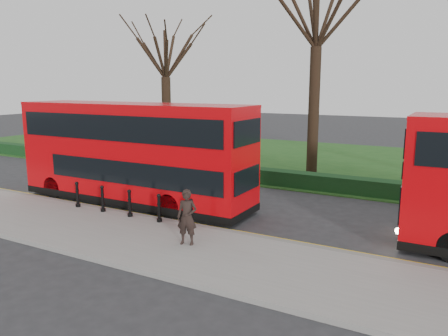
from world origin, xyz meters
The scene contains 12 objects.
ground centered at (0.00, 0.00, 0.00)m, with size 120.00×120.00×0.00m, color #28282B.
pavement centered at (0.00, -3.00, 0.07)m, with size 60.00×4.00×0.15m, color gray.
kerb centered at (0.00, -1.00, 0.07)m, with size 60.00×0.25×0.16m, color slate.
grass_verge centered at (0.00, 15.00, 0.03)m, with size 60.00×18.00×0.06m, color #1A4818.
hedge centered at (0.00, 6.80, 0.40)m, with size 60.00×0.90×0.80m, color black.
yellow_line_outer centered at (0.00, -0.70, 0.01)m, with size 60.00×0.10×0.01m, color yellow.
yellow_line_inner centered at (0.00, -0.50, 0.01)m, with size 60.00×0.10×0.01m, color yellow.
tree_left centered at (-8.00, 10.00, 7.35)m, with size 6.48×6.48×10.12m.
tree_mid centered at (2.00, 10.00, 9.38)m, with size 8.25×8.25×12.89m.
bollard_row centered at (-1.51, -1.35, 0.65)m, with size 5.68×0.15×1.00m.
bus_lead centered at (-2.96, 0.64, 2.17)m, with size 10.85×2.49×4.31m.
pedestrian centered at (2.03, -2.76, 1.03)m, with size 0.64×0.42×1.76m, color black.
Camera 1 is at (9.33, -13.64, 5.09)m, focal length 35.00 mm.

